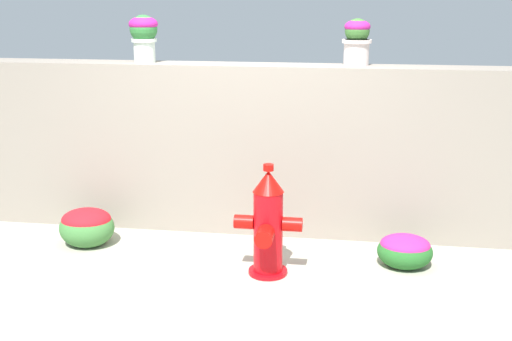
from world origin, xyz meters
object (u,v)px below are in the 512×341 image
flower_bush_left (87,225)px  fire_hydrant (268,225)px  potted_plant_2 (357,39)px  flower_bush_right (405,250)px  potted_plant_1 (144,33)px

flower_bush_left → fire_hydrant: bearing=-12.7°
potted_plant_2 → flower_bush_right: 1.85m
potted_plant_1 → potted_plant_2: potted_plant_1 is taller
flower_bush_right → fire_hydrant: bearing=-163.5°
potted_plant_2 → potted_plant_1: bearing=-178.9°
potted_plant_1 → fire_hydrant: size_ratio=0.47×
flower_bush_left → flower_bush_right: flower_bush_left is taller
fire_hydrant → flower_bush_left: size_ratio=1.85×
potted_plant_1 → flower_bush_left: (-0.41, -0.62, -1.64)m
potted_plant_2 → flower_bush_right: size_ratio=0.89×
potted_plant_2 → flower_bush_right: potted_plant_2 is taller
flower_bush_left → flower_bush_right: size_ratio=1.08×
potted_plant_1 → fire_hydrant: bearing=-38.0°
fire_hydrant → flower_bush_left: 1.74m
fire_hydrant → potted_plant_2: bearing=58.4°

